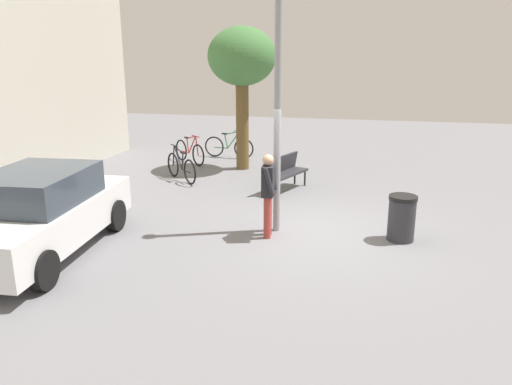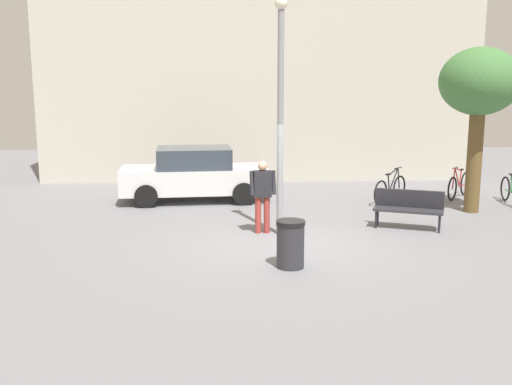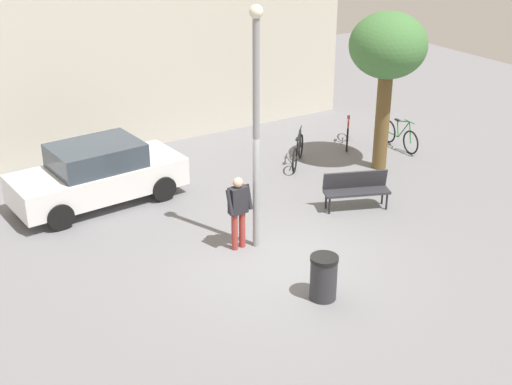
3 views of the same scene
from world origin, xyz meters
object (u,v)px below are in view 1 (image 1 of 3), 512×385
object	(u,v)px
park_bench	(284,170)
bicycle_black	(181,167)
bicycle_green	(229,147)
bicycle_red	(190,152)
person_by_lamppost	(268,190)
plaza_tree	(242,60)
parked_car_white	(40,213)
lamppost	(278,85)
trash_bin	(402,218)

from	to	relation	value
park_bench	bicycle_black	distance (m)	3.07
bicycle_black	bicycle_green	bearing A→B (deg)	-8.24
bicycle_red	bicycle_green	distance (m)	1.54
person_by_lamppost	bicycle_red	xyz separation A→B (m)	(6.09, 3.86, -0.58)
plaza_tree	person_by_lamppost	bearing A→B (deg)	-161.04
bicycle_black	parked_car_white	bearing A→B (deg)	174.68
bicycle_red	parked_car_white	distance (m)	7.85
bicycle_black	parked_car_white	xyz separation A→B (m)	(-5.63, 0.52, 0.39)
lamppost	trash_bin	bearing A→B (deg)	-90.38
lamppost	park_bench	world-z (taller)	lamppost
bicycle_green	trash_bin	world-z (taller)	bicycle_green
bicycle_black	person_by_lamppost	bearing A→B (deg)	-139.49
person_by_lamppost	trash_bin	xyz separation A→B (m)	(0.37, -2.58, -0.51)
parked_car_white	plaza_tree	bearing A→B (deg)	-14.14
person_by_lamppost	bicycle_green	xyz separation A→B (m)	(7.23, 2.83, -0.58)
bicycle_red	parked_car_white	xyz separation A→B (m)	(-7.84, -0.02, 0.39)
bicycle_black	bicycle_green	xyz separation A→B (m)	(3.35, -0.49, -0.00)
park_bench	parked_car_white	distance (m)	6.33
bicycle_black	bicycle_green	distance (m)	3.39
park_bench	trash_bin	xyz separation A→B (m)	(-3.11, -2.85, -0.09)
bicycle_black	parked_car_white	distance (m)	5.67
bicycle_green	lamppost	bearing A→B (deg)	-156.83
bicycle_red	trash_bin	xyz separation A→B (m)	(-5.72, -6.43, 0.07)
park_bench	bicycle_red	distance (m)	4.44
bicycle_black	bicycle_red	world-z (taller)	same
bicycle_red	bicycle_green	xyz separation A→B (m)	(1.14, -1.03, -0.00)
person_by_lamppost	trash_bin	distance (m)	2.65
lamppost	bicycle_green	world-z (taller)	lamppost
bicycle_red	parked_car_white	size ratio (longest dim) A/B	0.33
bicycle_black	lamppost	bearing A→B (deg)	-135.65
person_by_lamppost	bicycle_red	bearing A→B (deg)	32.35
bicycle_red	trash_bin	world-z (taller)	bicycle_red
lamppost	person_by_lamppost	size ratio (longest dim) A/B	3.12
park_bench	lamppost	bearing A→B (deg)	-173.13
lamppost	parked_car_white	bearing A→B (deg)	118.47
lamppost	bicycle_green	size ratio (longest dim) A/B	2.89
lamppost	bicycle_red	xyz separation A→B (m)	(5.70, 3.96, -2.56)
bicycle_black	trash_bin	bearing A→B (deg)	-120.78
plaza_tree	bicycle_green	xyz separation A→B (m)	(1.53, 0.87, -2.93)
person_by_lamppost	plaza_tree	xyz separation A→B (m)	(5.70, 1.96, 2.35)
bicycle_black	parked_car_white	size ratio (longest dim) A/B	0.31
bicycle_green	parked_car_white	xyz separation A→B (m)	(-8.98, 1.01, 0.39)
lamppost	parked_car_white	size ratio (longest dim) A/B	1.21
lamppost	bicycle_red	world-z (taller)	lamppost
bicycle_green	park_bench	bearing A→B (deg)	-145.74
bicycle_red	bicycle_green	size ratio (longest dim) A/B	0.79
plaza_tree	bicycle_red	xyz separation A→B (m)	(0.38, 1.90, -2.93)
park_bench	plaza_tree	bearing A→B (deg)	37.18
bicycle_black	trash_bin	xyz separation A→B (m)	(-3.51, -5.89, 0.07)
bicycle_black	park_bench	bearing A→B (deg)	-97.51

